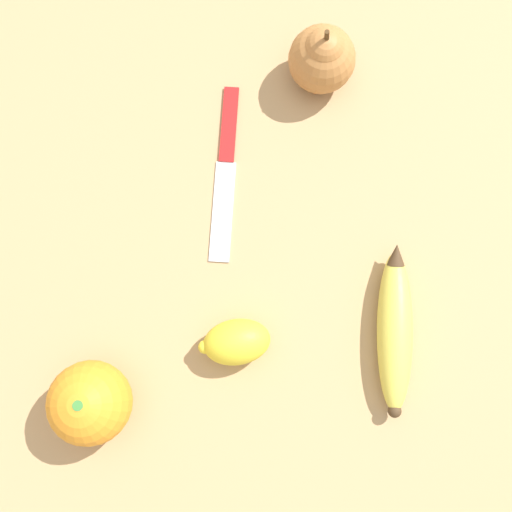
# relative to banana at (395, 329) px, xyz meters

# --- Properties ---
(ground_plane) EXTENTS (3.00, 3.00, 0.00)m
(ground_plane) POSITION_rel_banana_xyz_m (-0.04, -0.17, -0.02)
(ground_plane) COLOR tan
(banana) EXTENTS (0.18, 0.06, 0.04)m
(banana) POSITION_rel_banana_xyz_m (0.00, 0.00, 0.00)
(banana) COLOR #DBCC4C
(banana) RESTS_ON ground_plane
(orange) EXTENTS (0.08, 0.08, 0.08)m
(orange) POSITION_rel_banana_xyz_m (0.13, -0.28, 0.02)
(orange) COLOR orange
(orange) RESTS_ON ground_plane
(pear) EXTENTS (0.07, 0.07, 0.09)m
(pear) POSITION_rel_banana_xyz_m (-0.27, -0.12, 0.02)
(pear) COLOR #B2753D
(pear) RESTS_ON ground_plane
(lemon) EXTENTS (0.07, 0.08, 0.05)m
(lemon) POSITION_rel_banana_xyz_m (0.04, -0.16, 0.01)
(lemon) COLOR yellow
(lemon) RESTS_ON ground_plane
(paring_knife) EXTENTS (0.20, 0.04, 0.01)m
(paring_knife) POSITION_rel_banana_xyz_m (-0.14, -0.21, -0.01)
(paring_knife) COLOR silver
(paring_knife) RESTS_ON ground_plane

